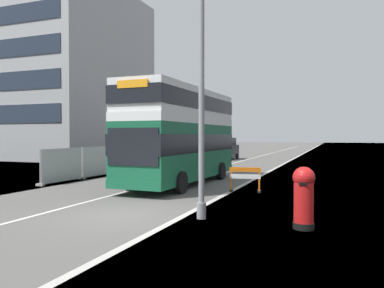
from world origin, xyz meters
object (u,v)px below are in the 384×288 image
(lamppost_foreground, at_px, (201,97))
(car_oncoming_near, at_px, (198,153))
(car_receding_mid, at_px, (226,149))
(double_decker_bus, at_px, (182,134))
(roadworks_barrier, at_px, (245,177))
(red_pillar_postbox, at_px, (304,195))

(lamppost_foreground, xyz_separation_m, car_oncoming_near, (-8.17, 21.88, -2.85))
(lamppost_foreground, bearing_deg, car_receding_mid, 104.50)
(double_decker_bus, xyz_separation_m, car_receding_mid, (-3.57, 20.93, -1.57))
(lamppost_foreground, distance_m, roadworks_barrier, 6.78)
(double_decker_bus, relative_size, red_pillar_postbox, 5.97)
(double_decker_bus, distance_m, car_oncoming_near, 15.02)
(lamppost_foreground, height_order, red_pillar_postbox, lamppost_foreground)
(red_pillar_postbox, relative_size, car_oncoming_near, 0.38)
(double_decker_bus, bearing_deg, red_pillar_postbox, -48.58)
(lamppost_foreground, distance_m, car_receding_mid, 29.59)
(red_pillar_postbox, bearing_deg, car_oncoming_near, 116.98)
(double_decker_bus, relative_size, car_receding_mid, 2.26)
(red_pillar_postbox, height_order, car_receding_mid, car_receding_mid)
(car_receding_mid, bearing_deg, red_pillar_postbox, -70.01)
(double_decker_bus, xyz_separation_m, roadworks_barrier, (3.79, -1.57, -1.98))
(red_pillar_postbox, distance_m, car_receding_mid, 30.57)
(double_decker_bus, bearing_deg, car_oncoming_near, 106.96)
(roadworks_barrier, height_order, car_receding_mid, car_receding_mid)
(double_decker_bus, bearing_deg, car_receding_mid, 99.67)
(double_decker_bus, height_order, lamppost_foreground, lamppost_foreground)
(car_oncoming_near, bearing_deg, lamppost_foreground, -69.53)
(lamppost_foreground, distance_m, car_oncoming_near, 23.52)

